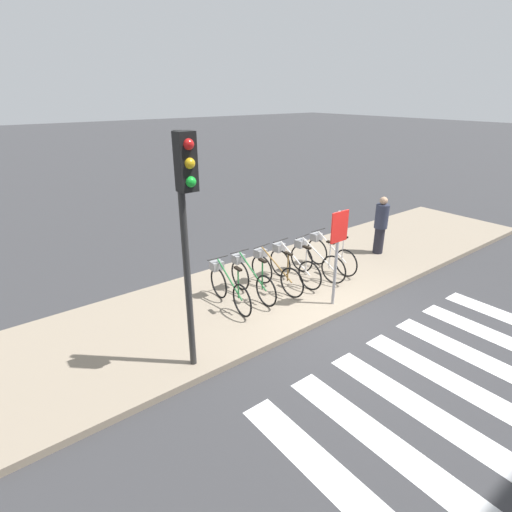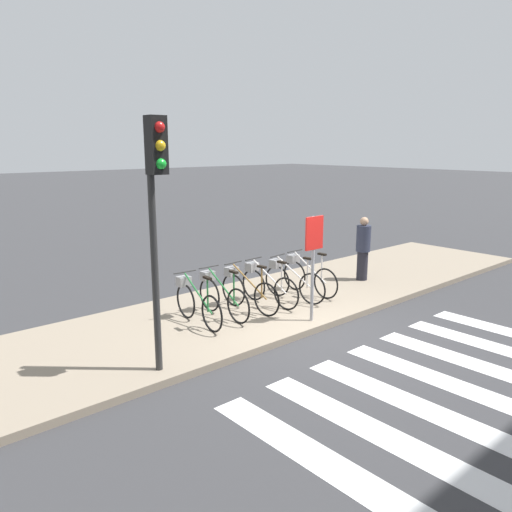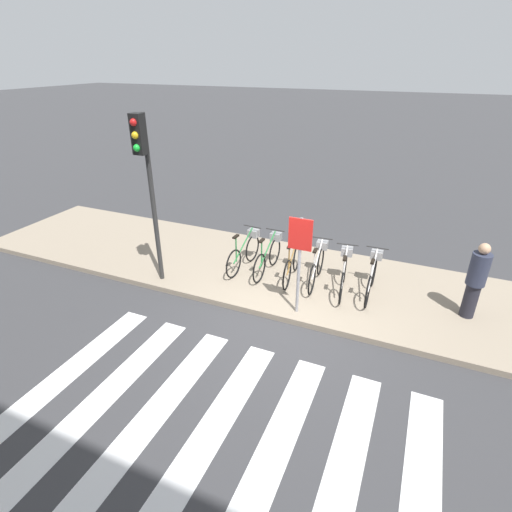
{
  "view_description": "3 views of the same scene",
  "coord_description": "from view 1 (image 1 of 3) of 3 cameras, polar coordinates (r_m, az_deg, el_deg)",
  "views": [
    {
      "loc": [
        -5.4,
        -4.39,
        4.13
      ],
      "look_at": [
        -0.84,
        1.47,
        1.06
      ],
      "focal_mm": 28.0,
      "sensor_mm": 36.0,
      "label": 1
    },
    {
      "loc": [
        -6.36,
        -5.64,
        3.31
      ],
      "look_at": [
        -0.33,
        1.23,
        1.28
      ],
      "focal_mm": 35.0,
      "sensor_mm": 36.0,
      "label": 2
    },
    {
      "loc": [
        2.07,
        -6.02,
        4.61
      ],
      "look_at": [
        -0.62,
        0.25,
        1.19
      ],
      "focal_mm": 28.0,
      "sensor_mm": 36.0,
      "label": 3
    }
  ],
  "objects": [
    {
      "name": "parked_bicycle_3",
      "position": [
        8.99,
        5.09,
        -1.11
      ],
      "size": [
        0.46,
        1.57,
        0.97
      ],
      "color": "black",
      "rests_on": "sidewalk"
    },
    {
      "name": "ground_plane",
      "position": [
        8.09,
        11.31,
        -8.72
      ],
      "size": [
        120.0,
        120.0,
        0.0
      ],
      "primitive_type": "plane",
      "color": "#38383A"
    },
    {
      "name": "parked_bicycle_0",
      "position": [
        8.01,
        -4.13,
        -4.17
      ],
      "size": [
        0.46,
        1.57,
        0.97
      ],
      "color": "black",
      "rests_on": "sidewalk"
    },
    {
      "name": "traffic_light",
      "position": [
        5.43,
        -9.93,
        6.63
      ],
      "size": [
        0.24,
        0.4,
        3.56
      ],
      "color": "#2D2D2D",
      "rests_on": "sidewalk"
    },
    {
      "name": "parked_bicycle_1",
      "position": [
        8.33,
        -0.88,
        -3.01
      ],
      "size": [
        0.46,
        1.58,
        0.97
      ],
      "color": "black",
      "rests_on": "sidewalk"
    },
    {
      "name": "pedestrian",
      "position": [
        10.96,
        17.4,
        4.34
      ],
      "size": [
        0.34,
        0.34,
        1.53
      ],
      "color": "#23232D",
      "rests_on": "sidewalk"
    },
    {
      "name": "parked_bicycle_2",
      "position": [
        8.64,
        2.48,
        -2.06
      ],
      "size": [
        0.46,
        1.57,
        0.97
      ],
      "color": "black",
      "rests_on": "sidewalk"
    },
    {
      "name": "sidewalk",
      "position": [
        9.07,
        3.5,
        -4.25
      ],
      "size": [
        16.93,
        3.31,
        0.12
      ],
      "color": "gray",
      "rests_on": "ground_plane"
    },
    {
      "name": "parked_bicycle_4",
      "position": [
        9.31,
        8.28,
        -0.41
      ],
      "size": [
        0.46,
        1.57,
        0.97
      ],
      "color": "black",
      "rests_on": "sidewalk"
    },
    {
      "name": "sign_post",
      "position": [
        7.79,
        11.63,
        1.9
      ],
      "size": [
        0.44,
        0.07,
        1.95
      ],
      "color": "#99999E",
      "rests_on": "sidewalk"
    },
    {
      "name": "parked_bicycle_5",
      "position": [
        9.76,
        10.29,
        0.54
      ],
      "size": [
        0.46,
        1.58,
        0.97
      ],
      "color": "black",
      "rests_on": "sidewalk"
    }
  ]
}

